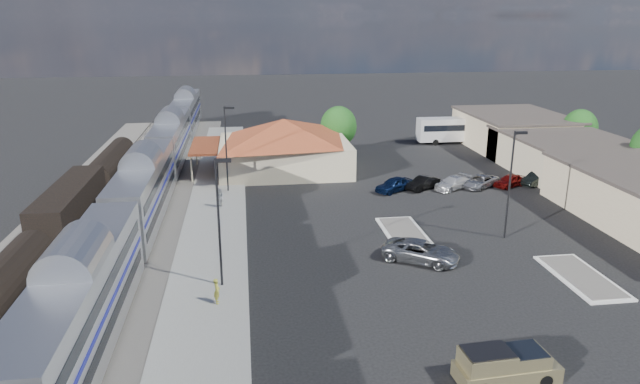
{
  "coord_description": "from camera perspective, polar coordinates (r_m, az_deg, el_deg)",
  "views": [
    {
      "loc": [
        -9.13,
        -41.67,
        17.66
      ],
      "look_at": [
        -2.69,
        5.84,
        2.8
      ],
      "focal_mm": 32.0,
      "sensor_mm": 36.0,
      "label": 1
    }
  ],
  "objects": [
    {
      "name": "person_b",
      "position": [
        54.9,
        -10.02,
        -0.57
      ],
      "size": [
        0.96,
        1.1,
        1.91
      ],
      "primitive_type": "imported",
      "rotation": [
        0.0,
        0.0,
        -1.27
      ],
      "color": "silver",
      "rests_on": "platform"
    },
    {
      "name": "freight_cars",
      "position": [
        52.85,
        -23.68,
        -1.6
      ],
      "size": [
        2.8,
        46.0,
        4.0
      ],
      "color": "black",
      "rests_on": "ground"
    },
    {
      "name": "parked_car_e",
      "position": [
        64.63,
        18.45,
        1.09
      ],
      "size": [
        4.3,
        3.33,
        1.37
      ],
      "primitive_type": "imported",
      "rotation": [
        0.0,
        0.0,
        -1.08
      ],
      "color": "maroon",
      "rests_on": "ground"
    },
    {
      "name": "person_a",
      "position": [
        37.13,
        -10.28,
        -9.7
      ],
      "size": [
        0.43,
        0.63,
        1.69
      ],
      "primitive_type": "imported",
      "rotation": [
        0.0,
        0.0,
        1.61
      ],
      "color": "gold",
      "rests_on": "platform"
    },
    {
      "name": "parked_car_f",
      "position": [
        66.34,
        20.82,
        1.25
      ],
      "size": [
        4.39,
        3.34,
        1.39
      ],
      "primitive_type": "imported",
      "rotation": [
        0.0,
        0.0,
        -1.06
      ],
      "color": "black",
      "rests_on": "ground"
    },
    {
      "name": "traffic_island_south",
      "position": [
        48.86,
        8.42,
        -4.03
      ],
      "size": [
        3.3,
        7.5,
        0.21
      ],
      "color": "silver",
      "rests_on": "ground"
    },
    {
      "name": "pickup_truck",
      "position": [
        31.35,
        18.21,
        -16.18
      ],
      "size": [
        5.28,
        2.19,
        1.79
      ],
      "rotation": [
        0.0,
        0.0,
        1.63
      ],
      "color": "tan",
      "rests_on": "ground"
    },
    {
      "name": "lamp_plat_n",
      "position": [
        59.0,
        -9.31,
        4.94
      ],
      "size": [
        1.08,
        0.25,
        9.0
      ],
      "color": "black",
      "rests_on": "ground"
    },
    {
      "name": "tree_depot",
      "position": [
        73.96,
        1.86,
        6.59
      ],
      "size": [
        4.71,
        4.71,
        6.63
      ],
      "color": "#382314",
      "rests_on": "ground"
    },
    {
      "name": "traffic_island_north",
      "position": [
        44.46,
        24.68,
        -7.72
      ],
      "size": [
        3.3,
        7.5,
        0.21
      ],
      "color": "silver",
      "rests_on": "ground"
    },
    {
      "name": "station_depot",
      "position": [
        67.41,
        -3.67,
        4.74
      ],
      "size": [
        18.35,
        12.24,
        6.2
      ],
      "color": "#BEB38B",
      "rests_on": "ground"
    },
    {
      "name": "railbed",
      "position": [
        54.02,
        -19.98,
        -2.88
      ],
      "size": [
        16.0,
        100.0,
        0.12
      ],
      "primitive_type": "cube",
      "color": "#4C4944",
      "rests_on": "ground"
    },
    {
      "name": "ground",
      "position": [
        46.17,
        4.3,
        -5.32
      ],
      "size": [
        280.0,
        280.0,
        0.0
      ],
      "primitive_type": "plane",
      "color": "black",
      "rests_on": "ground"
    },
    {
      "name": "parked_car_b",
      "position": [
        61.33,
        10.23,
        0.87
      ],
      "size": [
        4.32,
        3.46,
        1.38
      ],
      "primitive_type": "imported",
      "rotation": [
        0.0,
        0.0,
        -1.01
      ],
      "color": "black",
      "rests_on": "ground"
    },
    {
      "name": "passenger_train",
      "position": [
        52.19,
        -17.17,
        -0.03
      ],
      "size": [
        3.0,
        104.0,
        5.55
      ],
      "color": "silver",
      "rests_on": "ground"
    },
    {
      "name": "parked_car_a",
      "position": [
        60.14,
        7.41,
        0.75
      ],
      "size": [
        4.7,
        3.88,
        1.51
      ],
      "primitive_type": "imported",
      "rotation": [
        0.0,
        0.0,
        -1.01
      ],
      "color": "#0B193A",
      "rests_on": "ground"
    },
    {
      "name": "lamp_plat_s",
      "position": [
        37.78,
        -9.99,
        -2.09
      ],
      "size": [
        1.08,
        0.25,
        9.0
      ],
      "color": "black",
      "rests_on": "ground"
    },
    {
      "name": "tree_east_c",
      "position": [
        81.44,
        24.54,
        5.84
      ],
      "size": [
        4.41,
        4.41,
        6.21
      ],
      "color": "#382314",
      "rests_on": "ground"
    },
    {
      "name": "parked_car_c",
      "position": [
        62.11,
        13.13,
        0.89
      ],
      "size": [
        4.94,
        4.06,
        1.35
      ],
      "primitive_type": "imported",
      "rotation": [
        0.0,
        0.0,
        -1.01
      ],
      "color": "silver",
      "rests_on": "ground"
    },
    {
      "name": "platform",
      "position": [
        50.89,
        -10.49,
        -3.28
      ],
      "size": [
        5.5,
        92.0,
        0.18
      ],
      "primitive_type": "cube",
      "color": "gray",
      "rests_on": "ground"
    },
    {
      "name": "lamp_lot",
      "position": [
        48.36,
        18.62,
        1.54
      ],
      "size": [
        1.08,
        0.25,
        9.0
      ],
      "color": "black",
      "rests_on": "ground"
    },
    {
      "name": "buildings_east",
      "position": [
        68.89,
        25.17,
        2.65
      ],
      "size": [
        14.4,
        51.4,
        4.8
      ],
      "color": "#C6B28C",
      "rests_on": "ground"
    },
    {
      "name": "suv",
      "position": [
        43.5,
        10.08,
        -5.87
      ],
      "size": [
        6.28,
        5.3,
        1.6
      ],
      "primitive_type": "imported",
      "rotation": [
        0.0,
        0.0,
        1.01
      ],
      "color": "gray",
      "rests_on": "ground"
    },
    {
      "name": "parked_car_d",
      "position": [
        63.57,
        15.73,
        1.05
      ],
      "size": [
        5.19,
        4.62,
        1.34
      ],
      "primitive_type": "imported",
      "rotation": [
        0.0,
        0.0,
        -0.94
      ],
      "color": "gray",
      "rests_on": "ground"
    },
    {
      "name": "coach_bus",
      "position": [
        84.86,
        13.52,
        6.18
      ],
      "size": [
        11.45,
        2.67,
        3.66
      ],
      "rotation": [
        0.0,
        0.0,
        1.56
      ],
      "color": "white",
      "rests_on": "ground"
    }
  ]
}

